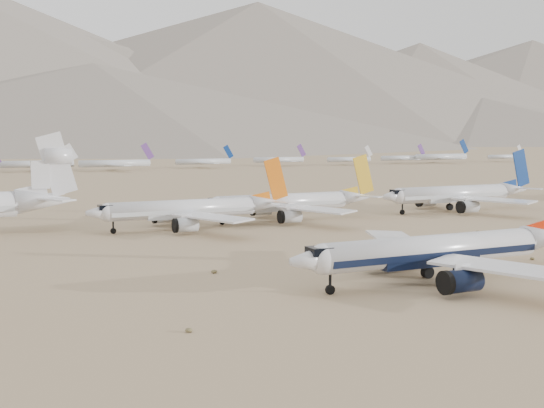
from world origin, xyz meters
The scene contains 9 objects.
ground centered at (0.00, 0.00, 0.00)m, with size 7000.00×7000.00×0.00m, color #8F7653.
main_airliner centered at (-1.09, -5.85, 4.82)m, with size 49.66×48.50×17.52m.
row2_navy_widebody centered at (63.05, 66.91, 4.92)m, with size 49.57×48.47×17.64m.
row2_gold_tail centered at (9.77, 68.33, 4.67)m, with size 46.86×45.83×16.69m.
row2_orange_tail centered at (-17.80, 64.20, 4.64)m, with size 46.34×45.33×16.53m.
distant_storage_row centered at (20.15, 324.19, 4.42)m, with size 626.39×57.55×15.52m.
mountain_range centered at (70.18, 1648.01, 190.32)m, with size 7354.00×3024.00×470.00m.
foothills centered at (526.68, 1100.00, 67.15)m, with size 4637.50×1395.00×155.00m.
desert_scrub centered at (-11.08, -26.49, 0.28)m, with size 247.37×121.67×0.63m.
Camera 1 is at (-66.93, -86.38, 22.23)m, focal length 45.00 mm.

